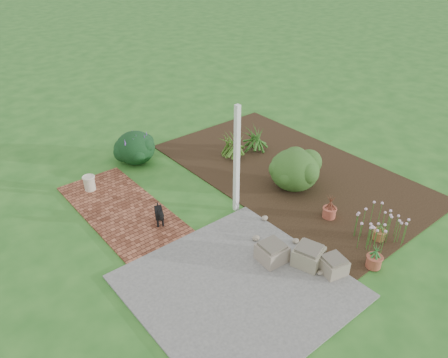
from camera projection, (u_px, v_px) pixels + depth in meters
ground at (228, 216)px, 9.61m from camera, size 80.00×80.00×0.00m
concrete_patio at (238, 286)px, 7.76m from camera, size 3.50×3.50×0.04m
brick_path at (121, 209)px, 9.84m from camera, size 1.60×3.50×0.04m
garden_bed at (290, 171)px, 11.29m from camera, size 4.00×7.00×0.03m
veranda_post at (237, 161)px, 9.20m from camera, size 0.10×0.10×2.50m
stone_trough_near at (333, 266)px, 7.98m from camera, size 0.51×0.51×0.28m
stone_trough_mid at (308, 256)px, 8.16m from camera, size 0.63×0.63×0.33m
stone_trough_far at (272, 253)px, 8.25m from camera, size 0.53×0.53×0.33m
black_dog at (159, 214)px, 9.16m from camera, size 0.31×0.50×0.46m
cream_ceramic_urn at (89, 183)px, 10.40m from camera, size 0.29×0.29×0.35m
evergreen_shrub at (295, 169)px, 10.36m from camera, size 1.45×1.45×1.00m
agapanthus_clump_back at (255, 137)px, 12.03m from camera, size 1.11×1.11×0.86m
agapanthus_clump_front at (232, 142)px, 11.71m from camera, size 1.26×1.26×0.90m
pink_flower_patch at (376, 227)px, 8.67m from camera, size 1.17×1.17×0.67m
terracotta_pot_bronze at (329, 212)px, 9.49m from camera, size 0.33×0.33×0.23m
terracotta_pot_small_left at (379, 235)px, 8.84m from camera, size 0.25×0.25×0.20m
terracotta_pot_small_right at (374, 262)px, 8.12m from camera, size 0.36×0.36×0.24m
purple_flowering_bush at (135, 147)px, 11.55m from camera, size 1.10×1.10×0.88m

